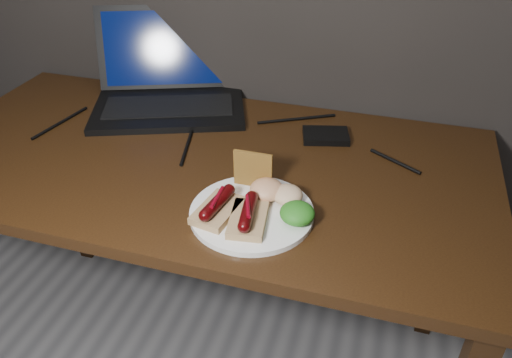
{
  "coord_description": "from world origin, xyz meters",
  "views": [
    {
      "loc": [
        0.43,
        0.43,
        1.39
      ],
      "look_at": [
        0.19,
        1.23,
        0.82
      ],
      "focal_mm": 35.0,
      "sensor_mm": 36.0,
      "label": 1
    }
  ],
  "objects": [
    {
      "name": "coleslaw_mound",
      "position": [
        0.25,
        1.25,
        0.78
      ],
      "size": [
        0.06,
        0.06,
        0.04
      ],
      "primitive_type": "ellipsoid",
      "color": "beige",
      "rests_on": "plate"
    },
    {
      "name": "desk",
      "position": [
        0.0,
        1.38,
        0.66
      ],
      "size": [
        1.4,
        0.7,
        0.75
      ],
      "color": "#321E0C",
      "rests_on": "ground"
    },
    {
      "name": "plate",
      "position": [
        0.19,
        1.2,
        0.76
      ],
      "size": [
        0.3,
        0.3,
        0.01
      ],
      "primitive_type": "cylinder",
      "rotation": [
        0.0,
        0.0,
        0.2
      ],
      "color": "white",
      "rests_on": "desk"
    },
    {
      "name": "bread_sausage_center",
      "position": [
        0.19,
        1.16,
        0.78
      ],
      "size": [
        0.09,
        0.12,
        0.04
      ],
      "color": "tan",
      "rests_on": "plate"
    },
    {
      "name": "hard_drive",
      "position": [
        0.28,
        1.56,
        0.76
      ],
      "size": [
        0.13,
        0.11,
        0.02
      ],
      "primitive_type": "cube",
      "rotation": [
        0.0,
        0.0,
        0.25
      ],
      "color": "black",
      "rests_on": "desk"
    },
    {
      "name": "crispbread",
      "position": [
        0.17,
        1.29,
        0.8
      ],
      "size": [
        0.09,
        0.01,
        0.08
      ],
      "primitive_type": "cube",
      "color": "#A3772C",
      "rests_on": "plate"
    },
    {
      "name": "salad_greens",
      "position": [
        0.28,
        1.2,
        0.78
      ],
      "size": [
        0.07,
        0.07,
        0.04
      ],
      "primitive_type": "ellipsoid",
      "color": "#1A5B12",
      "rests_on": "plate"
    },
    {
      "name": "desk_cables",
      "position": [
        0.01,
        1.5,
        0.75
      ],
      "size": [
        0.96,
        0.37,
        0.01
      ],
      "color": "black",
      "rests_on": "desk"
    },
    {
      "name": "salsa_mound",
      "position": [
        0.21,
        1.25,
        0.78
      ],
      "size": [
        0.07,
        0.07,
        0.04
      ],
      "primitive_type": "ellipsoid",
      "color": "#AA2C11",
      "rests_on": "plate"
    },
    {
      "name": "laptop",
      "position": [
        -0.19,
        1.64,
        0.8
      ],
      "size": [
        0.51,
        0.46,
        0.25
      ],
      "color": "black",
      "rests_on": "desk"
    },
    {
      "name": "bread_sausage_left",
      "position": [
        0.13,
        1.17,
        0.78
      ],
      "size": [
        0.09,
        0.13,
        0.04
      ],
      "color": "tan",
      "rests_on": "plate"
    }
  ]
}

